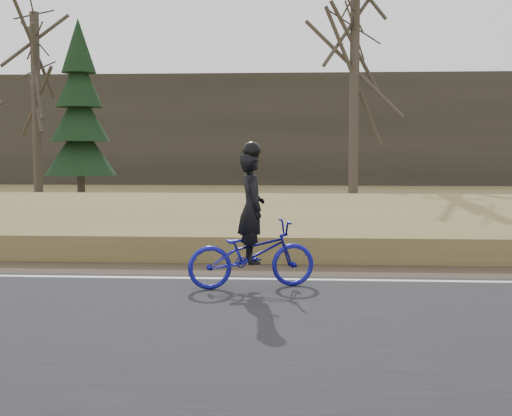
{
  "coord_description": "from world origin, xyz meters",
  "views": [
    {
      "loc": [
        5.35,
        -10.24,
        2.01
      ],
      "look_at": [
        4.65,
        0.5,
        1.1
      ],
      "focal_mm": 50.0,
      "sensor_mm": 36.0,
      "label": 1
    }
  ],
  "objects": [
    {
      "name": "embankment",
      "position": [
        0.0,
        4.2,
        0.22
      ],
      "size": [
        120.0,
        5.0,
        0.44
      ],
      "primitive_type": "cube",
      "color": "olive",
      "rests_on": "ground"
    },
    {
      "name": "railroad",
      "position": [
        0.0,
        8.0,
        0.53
      ],
      "size": [
        120.0,
        2.4,
        0.29
      ],
      "color": "black",
      "rests_on": "ballast"
    },
    {
      "name": "bare_tree_center",
      "position": [
        7.21,
        16.07,
        4.81
      ],
      "size": [
        0.36,
        0.36,
        9.62
      ],
      "primitive_type": "cylinder",
      "color": "#453E32",
      "rests_on": "ground"
    },
    {
      "name": "conifer",
      "position": [
        -2.79,
        15.46,
        3.17
      ],
      "size": [
        2.6,
        2.6,
        6.7
      ],
      "color": "#453E32",
      "rests_on": "ground"
    },
    {
      "name": "bare_tree_left",
      "position": [
        -5.22,
        17.63,
        3.67
      ],
      "size": [
        0.36,
        0.36,
        7.34
      ],
      "primitive_type": "cylinder",
      "color": "#453E32",
      "rests_on": "ground"
    },
    {
      "name": "ballast",
      "position": [
        0.0,
        8.0,
        0.23
      ],
      "size": [
        120.0,
        3.0,
        0.45
      ],
      "primitive_type": "cube",
      "color": "slate",
      "rests_on": "ground"
    },
    {
      "name": "cyclist",
      "position": [
        4.65,
        -0.43,
        0.7
      ],
      "size": [
        1.9,
        1.11,
        2.04
      ],
      "rotation": [
        0.0,
        0.0,
        1.86
      ],
      "color": "#161490",
      "rests_on": "road"
    },
    {
      "name": "treeline_backdrop",
      "position": [
        0.0,
        30.0,
        3.0
      ],
      "size": [
        120.0,
        4.0,
        6.0
      ],
      "primitive_type": "cube",
      "color": "#383328",
      "rests_on": "ground"
    }
  ]
}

